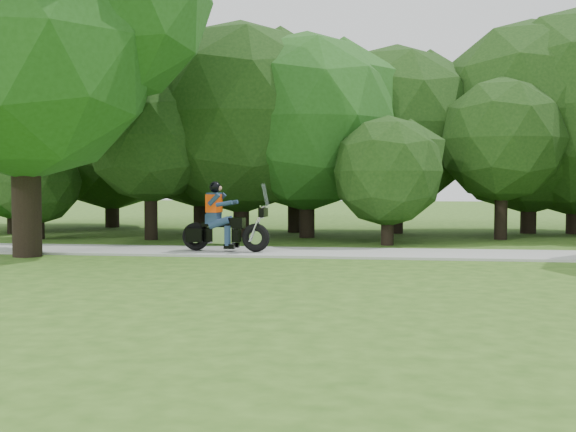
{
  "coord_description": "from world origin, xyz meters",
  "views": [
    {
      "loc": [
        -2.13,
        -9.68,
        1.87
      ],
      "look_at": [
        -3.78,
        3.02,
        1.19
      ],
      "focal_mm": 45.0,
      "sensor_mm": 36.0,
      "label": 1
    }
  ],
  "objects": [
    {
      "name": "tree_line",
      "position": [
        0.14,
        14.53,
        3.7
      ],
      "size": [
        40.17,
        11.36,
        7.71
      ],
      "color": "black",
      "rests_on": "ground"
    },
    {
      "name": "touring_motorcycle",
      "position": [
        -6.09,
        7.75,
        0.69
      ],
      "size": [
        2.27,
        0.81,
        1.73
      ],
      "rotation": [
        0.0,
        0.0,
        -0.11
      ],
      "color": "black",
      "rests_on": "walkway"
    },
    {
      "name": "big_tree_west",
      "position": [
        -10.54,
        6.85,
        5.76
      ],
      "size": [
        8.64,
        6.56,
        9.96
      ],
      "color": "black",
      "rests_on": "ground"
    },
    {
      "name": "walkway",
      "position": [
        0.0,
        8.0,
        0.03
      ],
      "size": [
        60.0,
        2.2,
        0.06
      ],
      "primitive_type": "cube",
      "color": "#ABABA6",
      "rests_on": "ground"
    },
    {
      "name": "ground",
      "position": [
        0.0,
        0.0,
        0.0
      ],
      "size": [
        100.0,
        100.0,
        0.0
      ],
      "primitive_type": "plane",
      "color": "#305718",
      "rests_on": "ground"
    }
  ]
}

